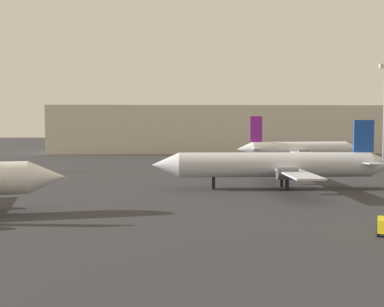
{
  "coord_description": "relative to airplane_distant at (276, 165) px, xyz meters",
  "views": [
    {
      "loc": [
        -1.48,
        -13.7,
        8.75
      ],
      "look_at": [
        1.93,
        53.4,
        4.66
      ],
      "focal_mm": 46.19,
      "sensor_mm": 36.0,
      "label": 1
    }
  ],
  "objects": [
    {
      "name": "terminal_building",
      "position": [
        -0.2,
        85.49,
        3.79
      ],
      "size": [
        97.16,
        21.66,
        14.01
      ],
      "primitive_type": "cube",
      "color": "beige",
      "rests_on": "ground_plane"
    },
    {
      "name": "airplane_far_left",
      "position": [
        12.91,
        36.77,
        0.19
      ],
      "size": [
        27.43,
        18.61,
        10.25
      ],
      "rotation": [
        0.0,
        0.0,
        0.1
      ],
      "color": "silver",
      "rests_on": "ground_plane"
    },
    {
      "name": "airplane_distant",
      "position": [
        0.0,
        0.0,
        0.0
      ],
      "size": [
        33.08,
        26.91,
        9.23
      ],
      "rotation": [
        0.0,
        0.0,
        3.13
      ],
      "color": "silver",
      "rests_on": "ground_plane"
    }
  ]
}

